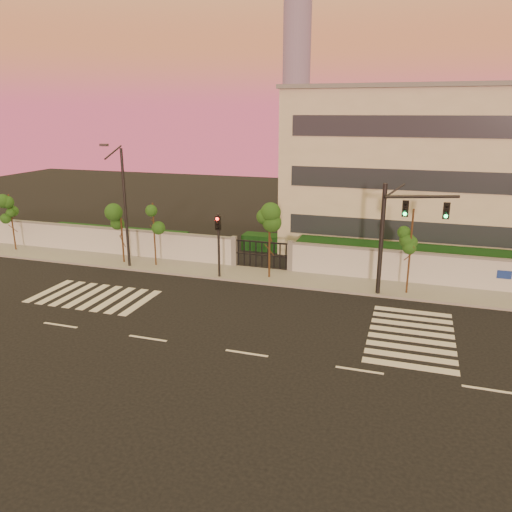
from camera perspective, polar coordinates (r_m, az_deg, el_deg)
The scene contains 15 objects.
ground at distance 22.79m, azimuth -1.08°, elevation -11.06°, with size 120.00×120.00×0.00m, color black.
sidewalk at distance 32.10m, azimuth 5.00°, elevation -2.70°, with size 60.00×3.00×0.15m, color gray.
perimeter_wall at distance 33.18m, azimuth 5.80°, elevation -0.29°, with size 60.00×0.36×2.20m.
hedge_row at distance 35.65m, azimuth 8.39°, elevation 0.36°, with size 41.00×4.25×1.80m.
institutional_building at distance 41.44m, azimuth 21.33°, elevation 9.18°, with size 24.40×12.40×12.25m.
distant_skyscraper at distance 311.89m, azimuth 4.77°, elevation 25.66°, with size 16.00×16.00×118.00m.
road_markings at distance 26.47m, azimuth -1.69°, elevation -7.01°, with size 57.00×7.62×0.02m.
street_tree_a at distance 42.29m, azimuth -26.23°, elevation 4.77°, with size 1.37×1.09×4.45m.
street_tree_b at distance 36.03m, azimuth -15.11°, elevation 3.63°, with size 1.54×1.22×3.99m.
street_tree_c at distance 34.73m, azimuth -11.60°, elevation 4.02°, with size 1.35×1.07×4.50m.
street_tree_d at distance 31.39m, azimuth 1.61°, elevation 3.42°, with size 1.58×1.25×4.75m.
street_tree_e at distance 29.84m, azimuth 17.41°, elevation 2.59°, with size 1.40×1.12×5.17m.
traffic_signal_main at distance 29.17m, azimuth 15.87°, elevation 3.17°, with size 4.09×1.50×6.61m.
traffic_signal_secondary at distance 31.73m, azimuth -4.31°, elevation 2.05°, with size 0.33×0.33×4.27m.
streetlight_west at distance 34.54m, azimuth -14.91°, elevation 5.94°, with size 0.51×2.05×8.53m.
Camera 1 is at (6.60, -19.16, 10.44)m, focal length 35.00 mm.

